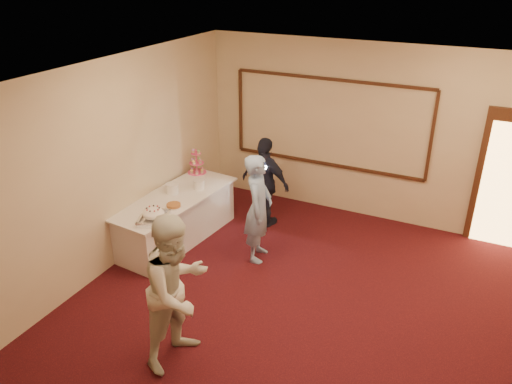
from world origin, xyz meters
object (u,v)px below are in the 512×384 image
at_px(man, 258,208).
at_px(plate_stack_b, 199,184).
at_px(cupcake_stand, 197,163).
at_px(guest, 265,183).
at_px(tart, 174,206).
at_px(woman, 177,290).
at_px(buffet_table, 176,218).
at_px(plate_stack_a, 172,189).
at_px(pavlova_tray, 154,215).

bearing_deg(man, plate_stack_b, 62.20).
distance_m(cupcake_stand, guest, 1.28).
distance_m(tart, woman, 2.28).
xyz_separation_m(plate_stack_b, tart, (0.00, -0.73, -0.05)).
distance_m(buffet_table, man, 1.49).
distance_m(plate_stack_a, tart, 0.49).
relative_size(plate_stack_a, plate_stack_b, 1.09).
bearing_deg(woman, buffet_table, 45.50).
bearing_deg(buffet_table, plate_stack_a, 135.96).
distance_m(buffet_table, plate_stack_a, 0.48).
height_order(cupcake_stand, plate_stack_a, cupcake_stand).
height_order(man, woman, woman).
relative_size(pavlova_tray, tart, 2.32).
bearing_deg(plate_stack_b, tart, -89.91).
xyz_separation_m(buffet_table, plate_stack_a, (-0.09, 0.09, 0.47)).
bearing_deg(plate_stack_b, man, -14.83).
distance_m(pavlova_tray, plate_stack_a, 0.90).
xyz_separation_m(cupcake_stand, guest, (1.26, 0.11, -0.16)).
bearing_deg(plate_stack_a, woman, -54.26).
xyz_separation_m(pavlova_tray, plate_stack_b, (0.01, 1.20, -0.00)).
relative_size(buffet_table, pavlova_tray, 4.07).
bearing_deg(woman, tart, 45.83).
bearing_deg(buffet_table, tart, -56.77).
height_order(buffet_table, woman, woman).
relative_size(plate_stack_b, woman, 0.10).
bearing_deg(guest, buffet_table, 55.90).
bearing_deg(cupcake_stand, woman, -61.30).
relative_size(tart, woman, 0.14).
bearing_deg(buffet_table, man, 4.14).
distance_m(buffet_table, pavlova_tray, 0.92).
bearing_deg(man, woman, 169.77).
bearing_deg(pavlova_tray, man, 35.52).
xyz_separation_m(cupcake_stand, woman, (1.72, -3.14, -0.03)).
relative_size(cupcake_stand, tart, 1.93).
relative_size(buffet_table, tart, 9.43).
bearing_deg(plate_stack_b, guest, 37.38).
relative_size(tart, man, 0.15).
bearing_deg(pavlova_tray, guest, 64.69).
height_order(buffet_table, plate_stack_a, plate_stack_a).
relative_size(buffet_table, plate_stack_a, 11.42).
height_order(buffet_table, plate_stack_b, plate_stack_b).
relative_size(plate_stack_b, man, 0.11).
xyz_separation_m(plate_stack_a, guest, (1.16, 1.01, -0.08)).
bearing_deg(man, tart, 95.46).
distance_m(plate_stack_b, guest, 1.10).
relative_size(pavlova_tray, plate_stack_b, 3.05).
distance_m(buffet_table, cupcake_stand, 1.14).
relative_size(plate_stack_a, guest, 0.13).
distance_m(man, guest, 1.05).
distance_m(plate_stack_b, tart, 0.73).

